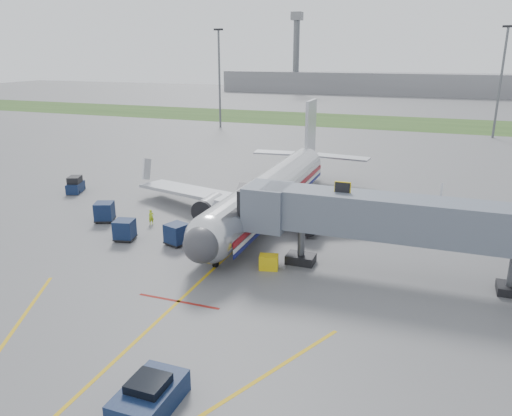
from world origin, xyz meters
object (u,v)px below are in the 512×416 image
(baggage_tug, at_px, (75,185))
(belt_loader, at_px, (239,205))
(airliner, at_px, (270,191))
(pushback_tug, at_px, (149,396))
(ramp_worker, at_px, (151,217))

(baggage_tug, height_order, belt_loader, belt_loader)
(airliner, height_order, belt_loader, airliner)
(pushback_tug, xyz_separation_m, ramp_worker, (-13.76, 22.60, 0.07))
(airliner, relative_size, baggage_tug, 11.53)
(baggage_tug, xyz_separation_m, belt_loader, (20.70, 0.36, -0.29))
(pushback_tug, distance_m, ramp_worker, 26.46)
(belt_loader, relative_size, ramp_worker, 3.30)
(airliner, relative_size, belt_loader, 7.35)
(airliner, height_order, baggage_tug, airliner)
(belt_loader, bearing_deg, airliner, -12.01)
(pushback_tug, bearing_deg, baggage_tug, 133.85)
(baggage_tug, relative_size, ramp_worker, 2.10)
(airliner, distance_m, belt_loader, 4.36)
(belt_loader, distance_m, ramp_worker, 9.49)
(baggage_tug, distance_m, ramp_worker, 16.02)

